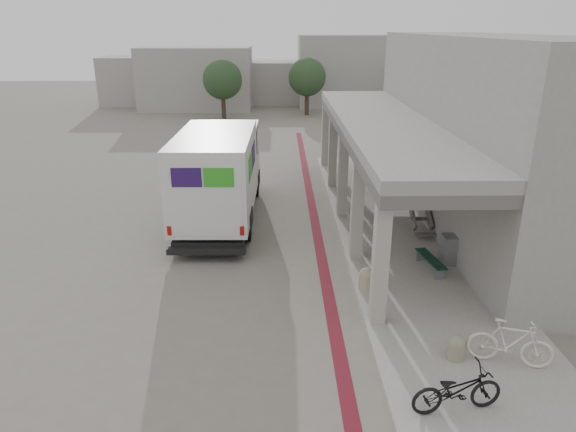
{
  "coord_description": "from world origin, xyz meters",
  "views": [
    {
      "loc": [
        -0.39,
        -14.99,
        7.31
      ],
      "look_at": [
        -0.13,
        0.37,
        1.6
      ],
      "focal_mm": 32.0,
      "sensor_mm": 36.0,
      "label": 1
    }
  ],
  "objects_px": {
    "bicycle_black": "(457,390)",
    "bicycle_cream": "(511,343)",
    "fedex_truck": "(220,172)",
    "bench": "(430,261)",
    "utility_cabinet": "(449,250)"
  },
  "relations": [
    {
      "from": "bicycle_cream",
      "to": "bicycle_black",
      "type": "bearing_deg",
      "value": 148.65
    },
    {
      "from": "bicycle_cream",
      "to": "fedex_truck",
      "type": "bearing_deg",
      "value": 54.77
    },
    {
      "from": "bench",
      "to": "bicycle_black",
      "type": "bearing_deg",
      "value": -110.79
    },
    {
      "from": "fedex_truck",
      "to": "utility_cabinet",
      "type": "height_order",
      "value": "fedex_truck"
    },
    {
      "from": "bench",
      "to": "bicycle_black",
      "type": "xyz_separation_m",
      "value": [
        -1.25,
        -6.28,
        0.22
      ]
    },
    {
      "from": "fedex_truck",
      "to": "utility_cabinet",
      "type": "distance_m",
      "value": 9.08
    },
    {
      "from": "bicycle_black",
      "to": "bicycle_cream",
      "type": "height_order",
      "value": "bicycle_cream"
    },
    {
      "from": "bicycle_black",
      "to": "fedex_truck",
      "type": "bearing_deg",
      "value": 17.96
    },
    {
      "from": "fedex_truck",
      "to": "bicycle_cream",
      "type": "distance_m",
      "value": 12.4
    },
    {
      "from": "fedex_truck",
      "to": "bench",
      "type": "bearing_deg",
      "value": -34.37
    },
    {
      "from": "bench",
      "to": "utility_cabinet",
      "type": "bearing_deg",
      "value": 22.88
    },
    {
      "from": "bench",
      "to": "bicycle_black",
      "type": "relative_size",
      "value": 0.89
    },
    {
      "from": "fedex_truck",
      "to": "utility_cabinet",
      "type": "xyz_separation_m",
      "value": [
        7.74,
        -4.56,
        -1.35
      ]
    },
    {
      "from": "utility_cabinet",
      "to": "bicycle_black",
      "type": "relative_size",
      "value": 0.51
    },
    {
      "from": "bicycle_cream",
      "to": "bench",
      "type": "bearing_deg",
      "value": 22.5
    }
  ]
}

